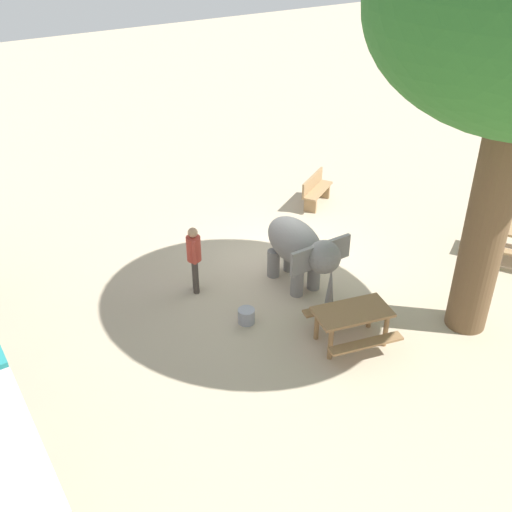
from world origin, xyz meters
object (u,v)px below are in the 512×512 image
elephant (301,248)px  feed_bucket (246,316)px  wooden_bench (316,189)px  picnic_table_near (352,319)px  person_handler (194,255)px

elephant → feed_bucket: 1.99m
wooden_bench → picnic_table_near: bearing=28.2°
wooden_bench → picnic_table_near: wooden_bench is taller
feed_bucket → person_handler: bearing=11.7°
person_handler → wooden_bench: 5.40m
elephant → person_handler: size_ratio=1.41×
person_handler → feed_bucket: (-1.62, -0.34, -0.79)m
person_handler → picnic_table_near: 3.75m
elephant → person_handler: bearing=-119.2°
picnic_table_near → feed_bucket: picnic_table_near is taller
person_handler → elephant: bearing=-5.3°
feed_bucket → picnic_table_near: bearing=-140.0°
elephant → feed_bucket: bearing=-74.8°
wooden_bench → feed_bucket: (-3.66, 4.64, -0.31)m
person_handler → feed_bucket: 1.83m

